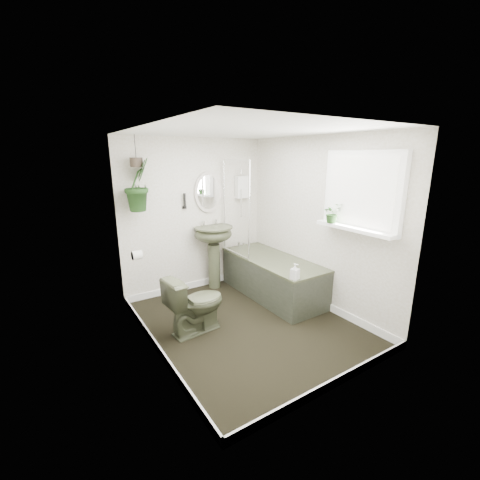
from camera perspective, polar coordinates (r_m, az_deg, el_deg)
floor at (r=4.17m, az=1.15°, el=-14.68°), size 2.30×2.80×0.02m
ceiling at (r=3.64m, az=1.35°, el=19.02°), size 2.30×2.80×0.02m
wall_back at (r=4.94m, az=-7.97°, el=4.27°), size 2.30×0.02×2.30m
wall_front at (r=2.74m, az=18.07°, el=-5.01°), size 2.30×0.02×2.30m
wall_left at (r=3.26m, az=-15.94°, el=-1.70°), size 0.02×2.80×2.30m
wall_right at (r=4.48m, az=13.66°, el=2.89°), size 0.02×2.80×2.30m
skirting at (r=4.14m, az=1.16°, el=-13.96°), size 2.30×2.80×0.10m
bathtub at (r=4.84m, az=5.76°, el=-6.51°), size 0.72×1.72×0.58m
bath_screen at (r=4.78m, az=-0.73°, el=5.63°), size 0.04×0.72×1.40m
shower_box at (r=5.21m, az=0.30°, el=9.39°), size 0.20×0.10×0.35m
oval_mirror at (r=4.95m, az=-5.61°, el=8.45°), size 0.46×0.03×0.62m
wall_sconce at (r=4.79m, az=-9.81°, el=6.88°), size 0.04×0.04×0.22m
toilet_roll_holder at (r=3.99m, az=-17.87°, el=-2.58°), size 0.11×0.11×0.11m
window_recess at (r=3.90m, az=20.87°, el=8.08°), size 0.08×1.00×0.90m
window_sill at (r=3.91m, az=19.69°, el=1.94°), size 0.18×1.00×0.04m
window_blinds at (r=3.87m, az=20.47°, el=8.06°), size 0.01×0.86×0.76m
toilet at (r=3.88m, az=-7.88°, el=-11.07°), size 0.74×0.46×0.71m
pedestal_sink at (r=5.05m, az=-4.64°, el=-3.03°), size 0.60×0.52×1.00m
sill_plant at (r=4.03m, az=16.07°, el=4.63°), size 0.25×0.23×0.24m
hanging_plant at (r=4.43m, az=-17.65°, el=9.35°), size 0.48×0.47×0.69m
soap_bottle at (r=3.96m, az=9.73°, el=-5.54°), size 0.11×0.11×0.20m
hanging_pot at (r=4.41m, az=-17.94°, el=13.01°), size 0.16×0.16×0.12m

